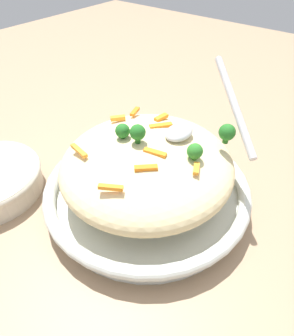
% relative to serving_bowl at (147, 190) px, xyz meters
% --- Properties ---
extents(ground_plane, '(2.40, 2.40, 0.00)m').
position_rel_serving_bowl_xyz_m(ground_plane, '(0.00, 0.00, -0.03)').
color(ground_plane, '#9E7F60').
extents(serving_bowl, '(0.37, 0.37, 0.05)m').
position_rel_serving_bowl_xyz_m(serving_bowl, '(0.00, 0.00, 0.00)').
color(serving_bowl, silver).
rests_on(serving_bowl, ground_plane).
extents(pasta_mound, '(0.30, 0.29, 0.09)m').
position_rel_serving_bowl_xyz_m(pasta_mound, '(0.00, 0.00, 0.06)').
color(pasta_mound, beige).
rests_on(pasta_mound, serving_bowl).
extents(carrot_piece_0, '(0.03, 0.03, 0.01)m').
position_rel_serving_bowl_xyz_m(carrot_piece_0, '(-0.05, -0.04, 0.10)').
color(carrot_piece_0, orange).
rests_on(carrot_piece_0, pasta_mound).
extents(carrot_piece_1, '(0.03, 0.02, 0.01)m').
position_rel_serving_bowl_xyz_m(carrot_piece_1, '(0.07, 0.08, 0.10)').
color(carrot_piece_1, orange).
rests_on(carrot_piece_1, pasta_mound).
extents(carrot_piece_2, '(0.01, 0.04, 0.01)m').
position_rel_serving_bowl_xyz_m(carrot_piece_2, '(-0.08, 0.07, 0.10)').
color(carrot_piece_2, orange).
rests_on(carrot_piece_2, pasta_mound).
extents(carrot_piece_3, '(0.02, 0.03, 0.01)m').
position_rel_serving_bowl_xyz_m(carrot_piece_3, '(-0.11, -0.02, 0.10)').
color(carrot_piece_3, orange).
rests_on(carrot_piece_3, pasta_mound).
extents(carrot_piece_4, '(0.02, 0.04, 0.01)m').
position_rel_serving_bowl_xyz_m(carrot_piece_4, '(-0.01, -0.03, 0.11)').
color(carrot_piece_4, orange).
rests_on(carrot_piece_4, pasta_mound).
extents(carrot_piece_5, '(0.03, 0.02, 0.01)m').
position_rel_serving_bowl_xyz_m(carrot_piece_5, '(0.00, -0.09, 0.10)').
color(carrot_piece_5, orange).
rests_on(carrot_piece_5, pasta_mound).
extents(carrot_piece_6, '(0.04, 0.03, 0.01)m').
position_rel_serving_bowl_xyz_m(carrot_piece_6, '(0.06, 0.01, 0.11)').
color(carrot_piece_6, orange).
rests_on(carrot_piece_6, pasta_mound).
extents(carrot_piece_7, '(0.03, 0.02, 0.01)m').
position_rel_serving_bowl_xyz_m(carrot_piece_7, '(0.03, 0.09, 0.10)').
color(carrot_piece_7, orange).
rests_on(carrot_piece_7, pasta_mound).
extents(carrot_piece_8, '(0.03, 0.01, 0.01)m').
position_rel_serving_bowl_xyz_m(carrot_piece_8, '(0.08, 0.03, 0.10)').
color(carrot_piece_8, orange).
rests_on(carrot_piece_8, pasta_mound).
extents(broccoli_floret_0, '(0.03, 0.03, 0.03)m').
position_rel_serving_bowl_xyz_m(broccoli_floret_0, '(-0.01, 0.01, 0.13)').
color(broccoli_floret_0, '#205B1C').
rests_on(broccoli_floret_0, pasta_mound).
extents(broccoli_floret_1, '(0.02, 0.02, 0.03)m').
position_rel_serving_bowl_xyz_m(broccoli_floret_1, '(0.02, -0.08, 0.11)').
color(broccoli_floret_1, '#296820').
rests_on(broccoli_floret_1, pasta_mound).
extents(broccoli_floret_2, '(0.02, 0.02, 0.03)m').
position_rel_serving_bowl_xyz_m(broccoli_floret_2, '(-0.01, 0.04, 0.12)').
color(broccoli_floret_2, '#205B1C').
rests_on(broccoli_floret_2, pasta_mound).
extents(broccoli_floret_3, '(0.03, 0.03, 0.03)m').
position_rel_serving_bowl_xyz_m(broccoli_floret_3, '(0.09, -0.09, 0.12)').
color(broccoli_floret_3, '#205B1C').
rests_on(broccoli_floret_3, pasta_mound).
extents(serving_spoon, '(0.16, 0.15, 0.10)m').
position_rel_serving_bowl_xyz_m(serving_spoon, '(0.08, -0.05, 0.13)').
color(serving_spoon, '#B7B7BC').
rests_on(serving_spoon, pasta_mound).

